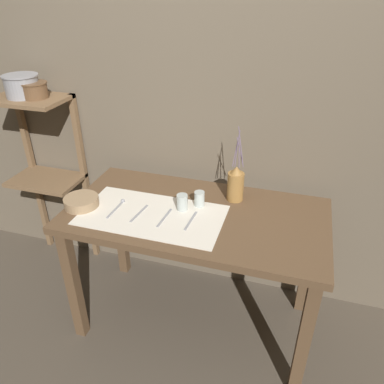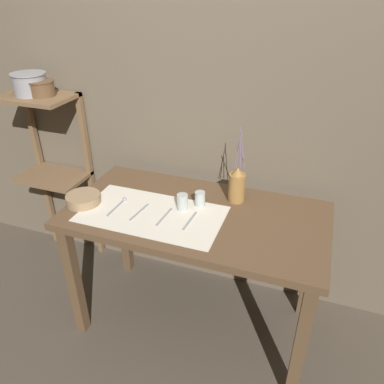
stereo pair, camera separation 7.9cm
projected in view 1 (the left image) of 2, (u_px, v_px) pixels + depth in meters
ground_plane at (195, 319)px, 2.36m from camera, size 12.00×12.00×0.00m
stone_wall_back at (219, 112)px, 2.14m from camera, size 7.00×0.06×2.40m
wooden_table at (196, 229)px, 2.01m from camera, size 1.37×0.71×0.80m
wooden_shelf_unit at (45, 155)px, 2.47m from camera, size 0.45×0.31×1.25m
linen_cloth at (152, 215)px, 1.94m from camera, size 0.74×0.40×0.00m
pitcher_with_flowers at (236, 184)px, 2.03m from camera, size 0.09×0.09×0.42m
wooden_bowl at (81, 202)px, 2.00m from camera, size 0.18×0.18×0.05m
glass_tumbler_near at (182, 202)px, 1.96m from camera, size 0.06×0.06×0.09m
glass_tumbler_far at (199, 199)px, 1.99m from camera, size 0.06×0.06×0.08m
spoon_outer at (120, 204)px, 2.02m from camera, size 0.02×0.19×0.02m
knife_center at (139, 213)px, 1.94m from camera, size 0.03×0.17×0.00m
fork_outer at (165, 218)px, 1.91m from camera, size 0.02×0.17×0.00m
fork_inner at (191, 221)px, 1.88m from camera, size 0.02×0.17×0.00m
metal_pot_large at (22, 85)px, 2.21m from camera, size 0.21×0.21×0.13m
metal_pot_small at (34, 90)px, 2.20m from camera, size 0.16×0.16×0.09m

